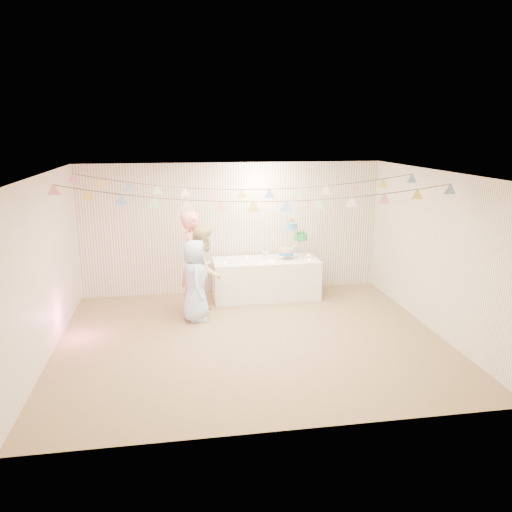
{
  "coord_description": "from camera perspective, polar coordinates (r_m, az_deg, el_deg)",
  "views": [
    {
      "loc": [
        -1.1,
        -7.23,
        3.22
      ],
      "look_at": [
        0.2,
        0.8,
        1.15
      ],
      "focal_mm": 35.0,
      "sensor_mm": 36.0,
      "label": 1
    }
  ],
  "objects": [
    {
      "name": "tealight_0",
      "position": [
        9.42,
        -3.5,
        -0.75
      ],
      "size": [
        0.04,
        0.04,
        0.03
      ],
      "primitive_type": "cylinder",
      "color": "#FFD88C",
      "rests_on": "table"
    },
    {
      "name": "cake_bottom",
      "position": [
        9.73,
        3.46,
        0.06
      ],
      "size": [
        0.31,
        0.31,
        0.15
      ],
      "primitive_type": null,
      "color": "#2882BB",
      "rests_on": "cake_stand"
    },
    {
      "name": "back_wall",
      "position": [
        9.98,
        -2.7,
        3.16
      ],
      "size": [
        6.0,
        6.0,
        0.0
      ],
      "primitive_type": "plane",
      "color": "white",
      "rests_on": "ground"
    },
    {
      "name": "platter",
      "position": [
        9.54,
        -2.64,
        -0.69
      ],
      "size": [
        0.37,
        0.37,
        0.02
      ],
      "primitive_type": "cylinder",
      "color": "white",
      "rests_on": "table"
    },
    {
      "name": "cake_stand",
      "position": [
        9.75,
        4.27,
        1.77
      ],
      "size": [
        0.65,
        0.38,
        0.73
      ],
      "primitive_type": null,
      "color": "silver",
      "rests_on": "table"
    },
    {
      "name": "tealight_2",
      "position": [
        9.48,
        1.96,
        -0.63
      ],
      "size": [
        0.04,
        0.04,
        0.03
      ],
      "primitive_type": "cylinder",
      "color": "#FFD88C",
      "rests_on": "table"
    },
    {
      "name": "person_child",
      "position": [
        8.6,
        -6.98,
        -2.8
      ],
      "size": [
        0.46,
        0.7,
        1.42
      ],
      "primitive_type": "imported",
      "rotation": [
        0.0,
        0.0,
        1.59
      ],
      "color": "#ACCBF4",
      "rests_on": "floor"
    },
    {
      "name": "bunting_front",
      "position": [
        7.17,
        -0.3,
        7.07
      ],
      "size": [
        5.6,
        0.9,
        0.36
      ],
      "primitive_type": null,
      "color": "#72A5E5",
      "rests_on": "ceiling"
    },
    {
      "name": "cake_middle",
      "position": [
        9.88,
        5.16,
        1.86
      ],
      "size": [
        0.27,
        0.27,
        0.22
      ],
      "primitive_type": null,
      "color": "green",
      "rests_on": "cake_stand"
    },
    {
      "name": "person_adult_a",
      "position": [
        8.96,
        -7.05,
        -0.67
      ],
      "size": [
        0.57,
        0.75,
        1.85
      ],
      "primitive_type": "imported",
      "rotation": [
        0.0,
        0.0,
        1.36
      ],
      "color": "#FC8D83",
      "rests_on": "floor"
    },
    {
      "name": "front_wall",
      "position": [
        5.22,
        3.66,
        -7.32
      ],
      "size": [
        6.0,
        6.0,
        0.0
      ],
      "primitive_type": "plane",
      "color": "white",
      "rests_on": "ground"
    },
    {
      "name": "bunting_back",
      "position": [
        8.45,
        -1.68,
        8.36
      ],
      "size": [
        5.6,
        1.1,
        0.4
      ],
      "primitive_type": null,
      "color": "pink",
      "rests_on": "ceiling"
    },
    {
      "name": "tealight_5",
      "position": [
        10.01,
        6.05,
        0.09
      ],
      "size": [
        0.04,
        0.04,
        0.03
      ],
      "primitive_type": "cylinder",
      "color": "#FFD88C",
      "rests_on": "table"
    },
    {
      "name": "cake_top_tier",
      "position": [
        9.66,
        3.99,
        3.23
      ],
      "size": [
        0.25,
        0.25,
        0.19
      ],
      "primitive_type": null,
      "color": "#3F9CC8",
      "rests_on": "cake_stand"
    },
    {
      "name": "left_wall",
      "position": [
        7.72,
        -23.12,
        -1.3
      ],
      "size": [
        5.0,
        5.0,
        0.0
      ],
      "primitive_type": "plane",
      "color": "white",
      "rests_on": "ground"
    },
    {
      "name": "floor",
      "position": [
        7.99,
        -0.5,
        -9.49
      ],
      "size": [
        6.0,
        6.0,
        0.0
      ],
      "primitive_type": "plane",
      "color": "olive",
      "rests_on": "ground"
    },
    {
      "name": "tealight_3",
      "position": [
        9.95,
        2.88,
        0.07
      ],
      "size": [
        0.04,
        0.04,
        0.03
      ],
      "primitive_type": "cylinder",
      "color": "#FFD88C",
      "rests_on": "table"
    },
    {
      "name": "table",
      "position": [
        9.78,
        1.12,
        -2.59
      ],
      "size": [
        2.04,
        0.82,
        0.77
      ],
      "primitive_type": "cube",
      "color": "white",
      "rests_on": "floor"
    },
    {
      "name": "tealight_4",
      "position": [
        9.68,
        6.1,
        -0.4
      ],
      "size": [
        0.04,
        0.04,
        0.03
      ],
      "primitive_type": "cylinder",
      "color": "#FFD88C",
      "rests_on": "table"
    },
    {
      "name": "right_wall",
      "position": [
        8.53,
        19.81,
        0.41
      ],
      "size": [
        5.0,
        5.0,
        0.0
      ],
      "primitive_type": "plane",
      "color": "white",
      "rests_on": "ground"
    },
    {
      "name": "tealight_1",
      "position": [
        9.79,
        -1.08,
        -0.15
      ],
      "size": [
        0.04,
        0.04,
        0.03
      ],
      "primitive_type": "cylinder",
      "color": "#FFD88C",
      "rests_on": "table"
    },
    {
      "name": "tealight_6",
      "position": [
        9.59,
        1.52,
        -0.47
      ],
      "size": [
        0.04,
        0.04,
        0.03
      ],
      "primitive_type": "cylinder",
      "color": "#FFD88C",
      "rests_on": "table"
    },
    {
      "name": "person_adult_b",
      "position": [
        8.84,
        -5.91,
        -1.66
      ],
      "size": [
        0.79,
        0.91,
        1.61
      ],
      "primitive_type": "imported",
      "rotation": [
        0.0,
        0.0,
        1.31
      ],
      "color": "#C7BB7A",
      "rests_on": "floor"
    },
    {
      "name": "ceiling",
      "position": [
        7.34,
        -0.55,
        9.43
      ],
      "size": [
        6.0,
        6.0,
        0.0
      ],
      "primitive_type": "plane",
      "color": "beige",
      "rests_on": "ground"
    },
    {
      "name": "posy",
      "position": [
        9.71,
        1.06,
        0.01
      ],
      "size": [
        0.14,
        0.14,
        0.16
      ],
      "primitive_type": null,
      "color": "white",
      "rests_on": "table"
    }
  ]
}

